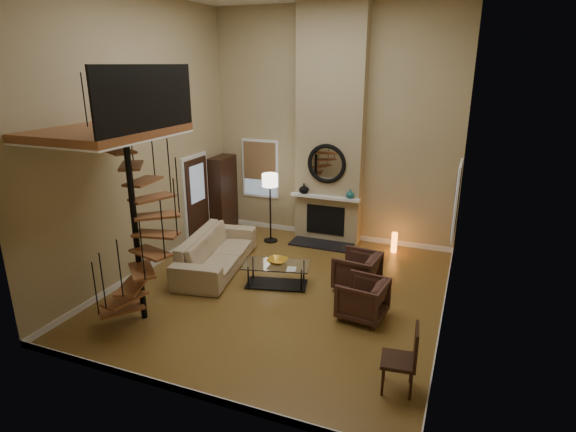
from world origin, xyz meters
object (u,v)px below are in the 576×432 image
at_px(armchair_near, 361,272).
at_px(coffee_table, 276,272).
at_px(accent_lamp, 394,242).
at_px(side_chair, 406,356).
at_px(sofa, 216,251).
at_px(floor_lamp, 270,186).
at_px(armchair_far, 366,300).
at_px(hutch, 223,194).

distance_m(armchair_near, coffee_table, 1.64).
height_order(accent_lamp, side_chair, side_chair).
height_order(coffee_table, accent_lamp, accent_lamp).
relative_size(sofa, armchair_near, 3.23).
distance_m(armchair_near, side_chair, 3.00).
bearing_deg(floor_lamp, armchair_far, -42.69).
bearing_deg(side_chair, sofa, 149.67).
bearing_deg(coffee_table, armchair_far, -17.24).
xyz_separation_m(floor_lamp, side_chair, (3.90, -4.44, -0.89)).
bearing_deg(sofa, side_chair, -130.14).
distance_m(sofa, armchair_far, 3.54).
relative_size(floor_lamp, accent_lamp, 3.64).
bearing_deg(armchair_far, accent_lamp, -171.99).
height_order(armchair_far, floor_lamp, floor_lamp).
height_order(hutch, armchair_far, hutch).
height_order(hutch, armchair_near, hutch).
xyz_separation_m(hutch, armchair_near, (4.21, -2.15, -0.60)).
height_order(armchair_far, accent_lamp, armchair_far).
height_order(sofa, coffee_table, sofa).
xyz_separation_m(armchair_far, floor_lamp, (-3.01, 2.78, 1.06)).
relative_size(hutch, sofa, 0.74).
bearing_deg(hutch, sofa, -64.26).
xyz_separation_m(armchair_near, side_chair, (1.24, -2.73, 0.17)).
distance_m(floor_lamp, side_chair, 5.97).
bearing_deg(hutch, floor_lamp, -15.72).
xyz_separation_m(sofa, armchair_far, (3.43, -0.87, -0.04)).
bearing_deg(accent_lamp, floor_lamp, -172.59).
xyz_separation_m(sofa, accent_lamp, (3.38, 2.29, -0.15)).
xyz_separation_m(floor_lamp, accent_lamp, (2.96, 0.38, -1.16)).
bearing_deg(side_chair, armchair_near, 114.41).
relative_size(armchair_near, floor_lamp, 0.48).
height_order(armchair_near, armchair_far, armchair_near).
bearing_deg(side_chair, armchair_far, 118.12).
bearing_deg(armchair_near, armchair_far, 24.50).
distance_m(coffee_table, floor_lamp, 2.69).
bearing_deg(sofa, floor_lamp, -22.22).
bearing_deg(hutch, side_chair, -41.80).
bearing_deg(floor_lamp, sofa, -102.41).
distance_m(hutch, coffee_table, 3.78).
bearing_deg(coffee_table, accent_lamp, 53.94).
distance_m(armchair_far, coffee_table, 2.02).
distance_m(hutch, accent_lamp, 4.56).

